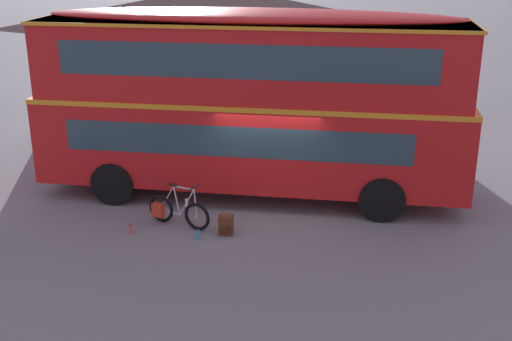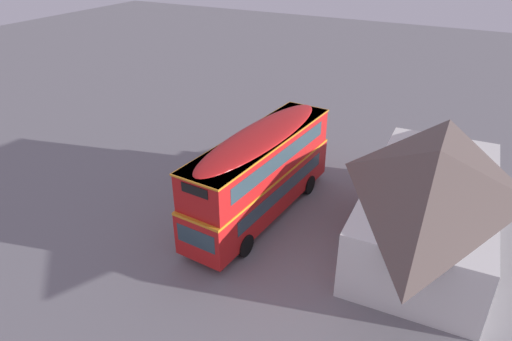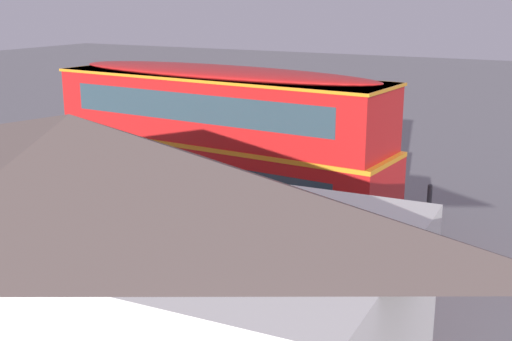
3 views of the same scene
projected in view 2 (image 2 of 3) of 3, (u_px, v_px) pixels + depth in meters
ground_plane at (245, 215)px, 24.26m from camera, size 120.00×120.00×0.00m
double_decker_bus at (261, 171)px, 23.10m from camera, size 10.95×3.34×4.79m
touring_bicycle at (241, 186)px, 26.28m from camera, size 1.58×0.76×1.05m
backpack_on_ground at (225, 195)px, 25.54m from camera, size 0.33×0.30×0.50m
water_bottle_red_squeeze at (241, 180)px, 27.36m from camera, size 0.07×0.07×0.25m
water_bottle_blue_sports at (225, 191)px, 26.19m from camera, size 0.08×0.08×0.25m
pub_building at (431, 195)px, 21.40m from camera, size 12.45×6.48×4.77m
kerb_bollard at (245, 152)px, 29.99m from camera, size 0.16×0.16×0.97m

